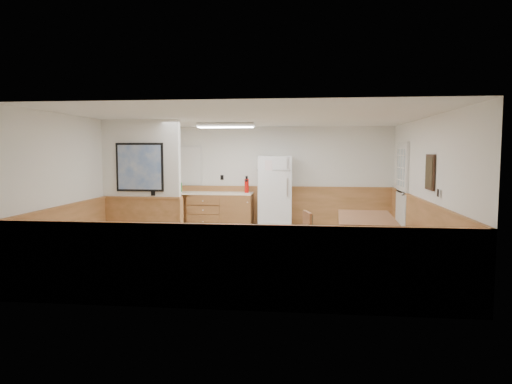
# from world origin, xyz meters

# --- Properties ---
(ground) EXTENTS (6.00, 6.00, 0.00)m
(ground) POSITION_xyz_m (0.00, 0.00, 0.00)
(ground) COLOR beige
(ground) RESTS_ON ground
(ceiling) EXTENTS (6.00, 6.00, 0.02)m
(ceiling) POSITION_xyz_m (0.00, 0.00, 2.50)
(ceiling) COLOR silver
(ceiling) RESTS_ON back_wall
(back_wall) EXTENTS (6.00, 0.02, 2.50)m
(back_wall) POSITION_xyz_m (0.00, 3.00, 1.25)
(back_wall) COLOR white
(back_wall) RESTS_ON ground
(right_wall) EXTENTS (0.02, 6.00, 2.50)m
(right_wall) POSITION_xyz_m (3.00, 0.00, 1.25)
(right_wall) COLOR white
(right_wall) RESTS_ON ground
(left_wall) EXTENTS (0.02, 6.00, 2.50)m
(left_wall) POSITION_xyz_m (-3.00, 0.00, 1.25)
(left_wall) COLOR white
(left_wall) RESTS_ON ground
(wainscot_back) EXTENTS (6.00, 0.04, 1.00)m
(wainscot_back) POSITION_xyz_m (0.00, 2.98, 0.50)
(wainscot_back) COLOR tan
(wainscot_back) RESTS_ON ground
(wainscot_right) EXTENTS (0.04, 6.00, 1.00)m
(wainscot_right) POSITION_xyz_m (2.98, 0.00, 0.50)
(wainscot_right) COLOR tan
(wainscot_right) RESTS_ON ground
(wainscot_left) EXTENTS (0.04, 6.00, 1.00)m
(wainscot_left) POSITION_xyz_m (-2.98, 0.00, 0.50)
(wainscot_left) COLOR tan
(wainscot_left) RESTS_ON ground
(partition_wall) EXTENTS (1.50, 0.20, 2.50)m
(partition_wall) POSITION_xyz_m (-2.25, 0.19, 1.23)
(partition_wall) COLOR white
(partition_wall) RESTS_ON ground
(kitchen_counter) EXTENTS (2.20, 0.61, 1.00)m
(kitchen_counter) POSITION_xyz_m (-1.21, 2.68, 0.46)
(kitchen_counter) COLOR brown
(kitchen_counter) RESTS_ON ground
(exterior_door) EXTENTS (0.07, 1.02, 2.15)m
(exterior_door) POSITION_xyz_m (2.96, 1.90, 1.05)
(exterior_door) COLOR silver
(exterior_door) RESTS_ON ground
(kitchen_window) EXTENTS (0.80, 0.04, 1.00)m
(kitchen_window) POSITION_xyz_m (-2.10, 2.98, 1.55)
(kitchen_window) COLOR silver
(kitchen_window) RESTS_ON back_wall
(wall_painting) EXTENTS (0.04, 0.50, 0.60)m
(wall_painting) POSITION_xyz_m (2.97, -0.30, 1.55)
(wall_painting) COLOR #352115
(wall_painting) RESTS_ON right_wall
(fluorescent_fixture) EXTENTS (1.20, 0.30, 0.09)m
(fluorescent_fixture) POSITION_xyz_m (-0.80, 1.30, 2.45)
(fluorescent_fixture) COLOR silver
(fluorescent_fixture) RESTS_ON ceiling
(refrigerator) EXTENTS (0.83, 0.74, 1.79)m
(refrigerator) POSITION_xyz_m (0.15, 2.63, 0.89)
(refrigerator) COLOR white
(refrigerator) RESTS_ON ground
(dining_table) EXTENTS (1.07, 1.96, 0.75)m
(dining_table) POSITION_xyz_m (1.95, -0.12, 0.66)
(dining_table) COLOR #A4653C
(dining_table) RESTS_ON ground
(dining_bench) EXTENTS (0.45, 1.72, 0.45)m
(dining_bench) POSITION_xyz_m (2.79, -0.08, 0.35)
(dining_bench) COLOR #A4653C
(dining_bench) RESTS_ON ground
(dining_chair) EXTENTS (0.77, 0.61, 0.85)m
(dining_chair) POSITION_xyz_m (1.04, -0.28, 0.49)
(dining_chair) COLOR #A4653C
(dining_chair) RESTS_ON ground
(fire_extinguisher) EXTENTS (0.11, 0.11, 0.41)m
(fire_extinguisher) POSITION_xyz_m (-0.54, 2.69, 1.08)
(fire_extinguisher) COLOR red
(fire_extinguisher) RESTS_ON kitchen_counter
(soap_bottle) EXTENTS (0.09, 0.09, 0.23)m
(soap_bottle) POSITION_xyz_m (-2.19, 2.71, 1.02)
(soap_bottle) COLOR #177F24
(soap_bottle) RESTS_ON kitchen_counter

